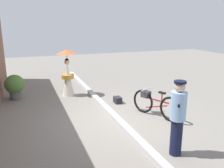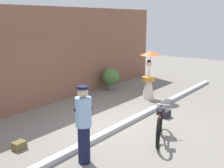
{
  "view_description": "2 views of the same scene",
  "coord_description": "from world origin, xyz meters",
  "px_view_note": "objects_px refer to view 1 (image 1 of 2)",
  "views": [
    {
      "loc": [
        -6.23,
        2.46,
        2.88
      ],
      "look_at": [
        -0.08,
        0.15,
        1.15
      ],
      "focal_mm": 37.97,
      "sensor_mm": 36.0,
      "label": 1
    },
    {
      "loc": [
        -6.51,
        -4.43,
        3.05
      ],
      "look_at": [
        0.17,
        0.55,
        1.14
      ],
      "focal_mm": 46.52,
      "sensor_mm": 36.0,
      "label": 2
    }
  ],
  "objects_px": {
    "person_officer": "(178,116)",
    "potted_plant_by_door": "(15,86)",
    "bicycle_near_officer": "(155,103)",
    "backpack_spare": "(118,100)",
    "person_with_parasol": "(68,73)"
  },
  "relations": [
    {
      "from": "bicycle_near_officer",
      "to": "person_with_parasol",
      "type": "distance_m",
      "value": 3.85
    },
    {
      "from": "person_officer",
      "to": "potted_plant_by_door",
      "type": "distance_m",
      "value": 6.5
    },
    {
      "from": "bicycle_near_officer",
      "to": "backpack_spare",
      "type": "xyz_separation_m",
      "value": [
        1.59,
        0.61,
        -0.31
      ]
    },
    {
      "from": "person_with_parasol",
      "to": "potted_plant_by_door",
      "type": "xyz_separation_m",
      "value": [
        0.26,
        1.98,
        -0.38
      ]
    },
    {
      "from": "backpack_spare",
      "to": "person_with_parasol",
      "type": "bearing_deg",
      "value": 43.79
    },
    {
      "from": "potted_plant_by_door",
      "to": "backpack_spare",
      "type": "height_order",
      "value": "potted_plant_by_door"
    },
    {
      "from": "bicycle_near_officer",
      "to": "person_with_parasol",
      "type": "xyz_separation_m",
      "value": [
        3.17,
        2.13,
        0.49
      ]
    },
    {
      "from": "person_with_parasol",
      "to": "potted_plant_by_door",
      "type": "distance_m",
      "value": 2.03
    },
    {
      "from": "person_with_parasol",
      "to": "potted_plant_by_door",
      "type": "height_order",
      "value": "person_with_parasol"
    },
    {
      "from": "potted_plant_by_door",
      "to": "backpack_spare",
      "type": "xyz_separation_m",
      "value": [
        -1.84,
        -3.5,
        -0.41
      ]
    },
    {
      "from": "bicycle_near_officer",
      "to": "backpack_spare",
      "type": "distance_m",
      "value": 1.73
    },
    {
      "from": "person_officer",
      "to": "potted_plant_by_door",
      "type": "xyz_separation_m",
      "value": [
        5.52,
        3.4,
        -0.38
      ]
    },
    {
      "from": "person_with_parasol",
      "to": "backpack_spare",
      "type": "distance_m",
      "value": 2.33
    },
    {
      "from": "person_officer",
      "to": "potted_plant_by_door",
      "type": "relative_size",
      "value": 1.79
    },
    {
      "from": "bicycle_near_officer",
      "to": "person_officer",
      "type": "bearing_deg",
      "value": 161.42
    }
  ]
}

